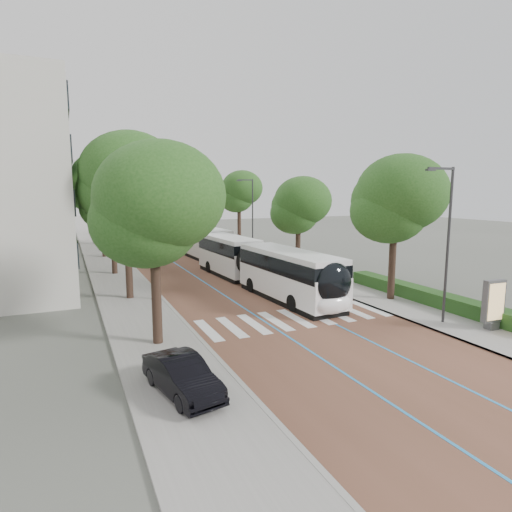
{
  "coord_description": "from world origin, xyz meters",
  "views": [
    {
      "loc": [
        -11.0,
        -18.8,
        6.95
      ],
      "look_at": [
        1.08,
        8.3,
        2.4
      ],
      "focal_mm": 30.0,
      "sensor_mm": 36.0,
      "label": 1
    }
  ],
  "objects": [
    {
      "name": "ad_panel",
      "position": [
        8.07,
        -4.85,
        1.43
      ],
      "size": [
        1.22,
        0.5,
        2.49
      ],
      "rotation": [
        0.0,
        0.0,
        -0.07
      ],
      "color": "#59595B",
      "rests_on": "sidewalk_right"
    },
    {
      "name": "road",
      "position": [
        0.0,
        40.0,
        0.01
      ],
      "size": [
        11.0,
        140.0,
        0.02
      ],
      "primitive_type": "cube",
      "color": "brown",
      "rests_on": "ground"
    },
    {
      "name": "trees_right",
      "position": [
        7.7,
        20.08,
        6.0
      ],
      "size": [
        5.63,
        47.35,
        8.7
      ],
      "color": "black",
      "rests_on": "ground"
    },
    {
      "name": "streetlight_near",
      "position": [
        6.62,
        -3.0,
        4.82
      ],
      "size": [
        1.82,
        0.2,
        8.0
      ],
      "color": "#333235",
      "rests_on": "sidewalk_right"
    },
    {
      "name": "bus_queued_3",
      "position": [
        1.42,
        64.53,
        1.62
      ],
      "size": [
        3.29,
        12.53,
        3.2
      ],
      "rotation": [
        0.0,
        0.0,
        0.06
      ],
      "color": "white",
      "rests_on": "ground"
    },
    {
      "name": "bus_queued_0",
      "position": [
        1.88,
        23.99,
        1.62
      ],
      "size": [
        3.22,
        12.52,
        3.2
      ],
      "rotation": [
        0.0,
        0.0,
        0.06
      ],
      "color": "white",
      "rests_on": "ground"
    },
    {
      "name": "bus_queued_2",
      "position": [
        1.69,
        50.45,
        1.62
      ],
      "size": [
        3.04,
        12.49,
        3.2
      ],
      "rotation": [
        0.0,
        0.0,
        0.04
      ],
      "color": "white",
      "rests_on": "ground"
    },
    {
      "name": "sidewalk_left",
      "position": [
        -7.5,
        40.0,
        0.06
      ],
      "size": [
        4.0,
        140.0,
        0.12
      ],
      "primitive_type": "cube",
      "color": "gray",
      "rests_on": "ground"
    },
    {
      "name": "hedge",
      "position": [
        9.1,
        0.0,
        0.52
      ],
      "size": [
        1.2,
        14.0,
        0.8
      ],
      "primitive_type": "cube",
      "color": "#204718",
      "rests_on": "sidewalk_right"
    },
    {
      "name": "sidewalk_right",
      "position": [
        7.5,
        40.0,
        0.06
      ],
      "size": [
        4.0,
        140.0,
        0.12
      ],
      "primitive_type": "cube",
      "color": "gray",
      "rests_on": "ground"
    },
    {
      "name": "lead_bus",
      "position": [
        1.54,
        8.47,
        1.63
      ],
      "size": [
        3.55,
        18.51,
        3.2
      ],
      "rotation": [
        0.0,
        0.0,
        0.06
      ],
      "color": "black",
      "rests_on": "ground"
    },
    {
      "name": "bus_queued_1",
      "position": [
        1.96,
        37.04,
        1.62
      ],
      "size": [
        2.77,
        12.45,
        3.2
      ],
      "rotation": [
        0.0,
        0.0,
        0.02
      ],
      "color": "white",
      "rests_on": "ground"
    },
    {
      "name": "ground",
      "position": [
        0.0,
        0.0,
        0.0
      ],
      "size": [
        160.0,
        160.0,
        0.0
      ],
      "primitive_type": "plane",
      "color": "#51544C",
      "rests_on": "ground"
    },
    {
      "name": "parked_car",
      "position": [
        -7.73,
        -5.32,
        0.77
      ],
      "size": [
        2.12,
        4.11,
        1.29
      ],
      "primitive_type": "imported",
      "rotation": [
        0.0,
        0.0,
        0.2
      ],
      "color": "black",
      "rests_on": "sidewalk_left"
    },
    {
      "name": "kerb_left",
      "position": [
        -5.6,
        40.0,
        0.06
      ],
      "size": [
        0.2,
        140.0,
        0.14
      ],
      "primitive_type": "cube",
      "color": "gray",
      "rests_on": "ground"
    },
    {
      "name": "lane_line_left",
      "position": [
        -1.6,
        40.0,
        0.02
      ],
      "size": [
        0.12,
        126.0,
        0.01
      ],
      "primitive_type": "cube",
      "color": "#2886CA",
      "rests_on": "road"
    },
    {
      "name": "trees_left",
      "position": [
        -7.5,
        25.28,
        6.95
      ],
      "size": [
        6.47,
        60.56,
        10.31
      ],
      "color": "black",
      "rests_on": "ground"
    },
    {
      "name": "zebra_crossing",
      "position": [
        0.2,
        1.0,
        0.03
      ],
      "size": [
        10.55,
        3.6,
        0.01
      ],
      "color": "silver",
      "rests_on": "ground"
    },
    {
      "name": "kerb_right",
      "position": [
        5.6,
        40.0,
        0.06
      ],
      "size": [
        0.2,
        140.0,
        0.14
      ],
      "primitive_type": "cube",
      "color": "gray",
      "rests_on": "ground"
    },
    {
      "name": "streetlight_far",
      "position": [
        6.62,
        22.0,
        4.82
      ],
      "size": [
        1.82,
        0.2,
        8.0
      ],
      "color": "#333235",
      "rests_on": "sidewalk_right"
    },
    {
      "name": "lane_line_right",
      "position": [
        1.6,
        40.0,
        0.02
      ],
      "size": [
        0.12,
        126.0,
        0.01
      ],
      "primitive_type": "cube",
      "color": "#2886CA",
      "rests_on": "road"
    },
    {
      "name": "lamp_post_left",
      "position": [
        -6.1,
        8.0,
        4.12
      ],
      "size": [
        0.14,
        0.14,
        8.0
      ],
      "primitive_type": "cylinder",
      "color": "#333235",
      "rests_on": "sidewalk_left"
    }
  ]
}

